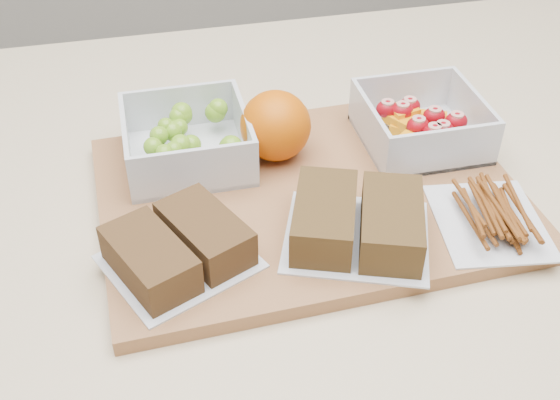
# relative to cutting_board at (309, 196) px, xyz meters

# --- Properties ---
(cutting_board) EXTENTS (0.43, 0.31, 0.02)m
(cutting_board) POSITION_rel_cutting_board_xyz_m (0.00, 0.00, 0.00)
(cutting_board) COLOR #9C6840
(cutting_board) RESTS_ON counter
(grape_container) EXTENTS (0.13, 0.13, 0.05)m
(grape_container) POSITION_rel_cutting_board_xyz_m (-0.11, 0.08, 0.03)
(grape_container) COLOR silver
(grape_container) RESTS_ON cutting_board
(fruit_container) EXTENTS (0.13, 0.13, 0.05)m
(fruit_container) POSITION_rel_cutting_board_xyz_m (0.14, 0.06, 0.03)
(fruit_container) COLOR silver
(fruit_container) RESTS_ON cutting_board
(orange) EXTENTS (0.08, 0.08, 0.08)m
(orange) POSITION_rel_cutting_board_xyz_m (-0.02, 0.07, 0.05)
(orange) COLOR #D65B05
(orange) RESTS_ON cutting_board
(sandwich_bag_left) EXTENTS (0.16, 0.15, 0.04)m
(sandwich_bag_left) POSITION_rel_cutting_board_xyz_m (-0.14, -0.08, 0.03)
(sandwich_bag_left) COLOR silver
(sandwich_bag_left) RESTS_ON cutting_board
(sandwich_bag_center) EXTENTS (0.17, 0.16, 0.04)m
(sandwich_bag_center) POSITION_rel_cutting_board_xyz_m (0.02, -0.08, 0.03)
(sandwich_bag_center) COLOR silver
(sandwich_bag_center) RESTS_ON cutting_board
(pretzel_bag) EXTENTS (0.12, 0.13, 0.03)m
(pretzel_bag) POSITION_rel_cutting_board_xyz_m (0.15, -0.09, 0.02)
(pretzel_bag) COLOR silver
(pretzel_bag) RESTS_ON cutting_board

